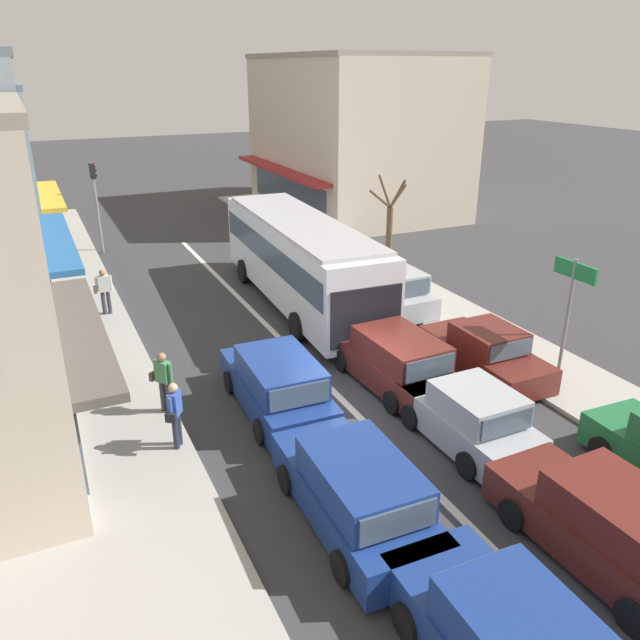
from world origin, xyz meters
TOP-DOWN VIEW (x-y plane):
  - ground_plane at (0.00, 0.00)m, footprint 140.00×140.00m
  - lane_centre_line at (0.00, 4.00)m, footprint 0.20×28.00m
  - sidewalk_left at (-6.80, 6.00)m, footprint 5.20×44.00m
  - kerb_right at (6.20, 6.00)m, footprint 2.80×44.00m
  - building_right_far at (11.48, 21.36)m, footprint 9.77×12.96m
  - city_bus at (1.86, 7.36)m, footprint 3.13×10.97m
  - wagon_adjacent_lane_lead at (-1.98, -4.07)m, footprint 2.03×4.54m
  - wagon_behind_bus_near at (-1.75, 0.57)m, footprint 2.06×4.56m
  - wagon_queue_far_back at (1.69, 0.48)m, footprint 2.05×4.56m
  - hatchback_behind_bus_mid at (1.72, -2.77)m, footprint 1.84×3.71m
  - wagon_queue_gap_filler at (1.62, -6.90)m, footprint 2.01×4.54m
  - parked_sedan_kerb_second at (4.40, -0.01)m, footprint 1.90×4.20m
  - parked_wagon_kerb_third at (4.62, 5.80)m, footprint 1.94×4.50m
  - traffic_light_downstreet at (-3.89, 17.79)m, footprint 0.32×0.24m
  - directional_road_sign at (6.00, -1.30)m, footprint 0.10×1.40m
  - street_tree_right at (5.85, 7.83)m, footprint 1.64×1.93m
  - pedestrian_with_handbag_near at (-4.85, 9.17)m, footprint 0.65×0.25m
  - pedestrian_browsing_midblock at (-4.42, 1.56)m, footprint 0.53×0.58m
  - pedestrian_far_walker at (-4.52, -0.16)m, footprint 0.48×0.62m

SIDE VIEW (x-z plane):
  - ground_plane at x=0.00m, z-range 0.00..0.00m
  - lane_centre_line at x=0.00m, z-range 0.00..0.01m
  - kerb_right at x=6.20m, z-range 0.00..0.12m
  - sidewalk_left at x=-6.80m, z-range 0.00..0.14m
  - parked_sedan_kerb_second at x=4.40m, z-range -0.07..1.40m
  - hatchback_behind_bus_mid at x=1.72m, z-range -0.06..1.48m
  - wagon_adjacent_lane_lead at x=-1.98m, z-range -0.04..1.53m
  - wagon_behind_bus_near at x=-1.75m, z-range -0.04..1.53m
  - wagon_queue_far_back at x=1.69m, z-range -0.04..1.53m
  - wagon_queue_gap_filler at x=1.62m, z-range -0.04..1.53m
  - parked_wagon_kerb_third at x=4.62m, z-range -0.04..1.53m
  - pedestrian_with_handbag_near at x=-4.85m, z-range 0.25..1.88m
  - pedestrian_browsing_midblock at x=-4.42m, z-range 0.25..1.88m
  - pedestrian_far_walker at x=-4.52m, z-range 0.25..1.88m
  - city_bus at x=1.86m, z-range 0.27..3.49m
  - street_tree_right at x=5.85m, z-range -0.16..4.28m
  - directional_road_sign at x=6.00m, z-range 0.88..4.48m
  - traffic_light_downstreet at x=-3.89m, z-range 0.75..4.95m
  - building_right_far at x=11.48m, z-range -0.01..8.93m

